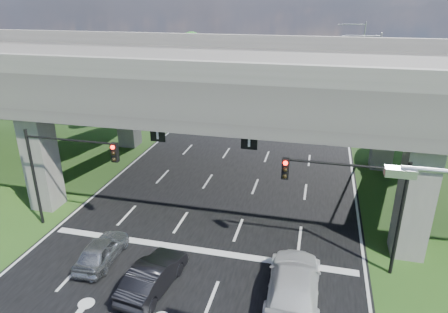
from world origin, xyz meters
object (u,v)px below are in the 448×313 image
at_px(car_white, 294,284).
at_px(signal_left, 64,163).
at_px(signal_right, 355,194).
at_px(streetlight_far, 370,81).
at_px(streetlight_beyond, 359,57).
at_px(car_dark, 153,276).
at_px(car_silver, 102,250).

bearing_deg(car_white, signal_left, -13.89).
distance_m(signal_right, car_white, 5.12).
xyz_separation_m(signal_left, car_white, (13.22, -3.05, -3.32)).
bearing_deg(streetlight_far, streetlight_beyond, 90.00).
relative_size(signal_left, car_dark, 1.36).
xyz_separation_m(car_silver, car_dark, (3.43, -1.33, 0.06)).
bearing_deg(streetlight_far, car_white, -101.49).
height_order(streetlight_beyond, car_silver, streetlight_beyond).
relative_size(streetlight_beyond, car_silver, 2.57).
height_order(signal_right, signal_left, same).
xyz_separation_m(signal_left, car_silver, (3.37, -2.55, -3.49)).
distance_m(signal_right, streetlight_beyond, 36.17).
height_order(streetlight_beyond, car_white, streetlight_beyond).
bearing_deg(car_white, car_dark, 6.45).
bearing_deg(car_silver, car_white, 175.15).
relative_size(car_silver, car_dark, 0.89).
bearing_deg(streetlight_far, signal_right, -96.47).
distance_m(car_silver, car_dark, 3.68).
height_order(signal_right, streetlight_far, streetlight_far).
bearing_deg(car_silver, signal_left, -39.02).
xyz_separation_m(signal_right, car_dark, (-8.85, -3.88, -3.43)).
xyz_separation_m(signal_right, signal_left, (-15.65, 0.00, 0.00)).
bearing_deg(car_dark, car_white, -165.55).
bearing_deg(car_dark, streetlight_far, -107.84).
bearing_deg(car_dark, car_silver, -14.11).
height_order(car_silver, car_white, car_white).
bearing_deg(streetlight_far, car_dark, -114.92).
height_order(streetlight_beyond, car_dark, streetlight_beyond).
relative_size(streetlight_beyond, car_dark, 2.27).
distance_m(car_dark, car_white, 6.48).
xyz_separation_m(signal_right, streetlight_far, (2.27, 20.06, 1.66)).
distance_m(signal_left, streetlight_beyond, 40.30).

